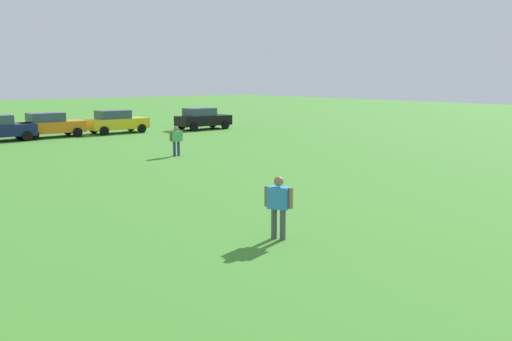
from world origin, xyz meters
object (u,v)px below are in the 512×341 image
at_px(adult_bystander, 279,202).
at_px(parked_car_black_6, 203,118).
at_px(parked_car_yellow_5, 117,121).
at_px(bystander_near_trees, 176,138).
at_px(parked_car_orange_4, 50,125).

distance_m(adult_bystander, parked_car_black_6, 30.84).
height_order(parked_car_yellow_5, parked_car_black_6, same).
xyz_separation_m(bystander_near_trees, parked_car_yellow_5, (2.81, 13.22, -0.06)).
distance_m(parked_car_yellow_5, parked_car_black_6, 6.72).
height_order(parked_car_orange_4, parked_car_yellow_5, same).
height_order(bystander_near_trees, parked_car_yellow_5, parked_car_yellow_5).
bearing_deg(adult_bystander, parked_car_black_6, -57.84).
height_order(adult_bystander, bystander_near_trees, adult_bystander).
relative_size(parked_car_orange_4, parked_car_yellow_5, 1.00).
relative_size(adult_bystander, parked_car_yellow_5, 0.38).
relative_size(adult_bystander, parked_car_orange_4, 0.38).
bearing_deg(adult_bystander, bystander_near_trees, -49.65).
xyz_separation_m(bystander_near_trees, parked_car_black_6, (9.40, 11.86, -0.06)).
relative_size(adult_bystander, bystander_near_trees, 1.04).
bearing_deg(parked_car_yellow_5, bystander_near_trees, -102.01).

